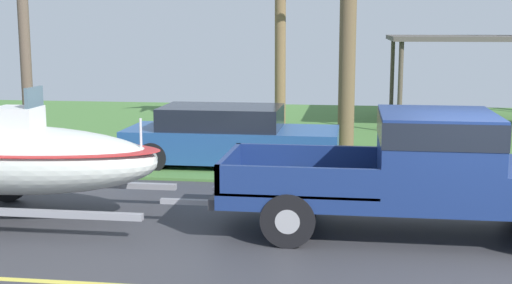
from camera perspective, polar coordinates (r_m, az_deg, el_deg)
The scene contains 5 objects.
ground at distance 18.39m, azimuth 14.40°, elevation -0.72°, with size 36.00×22.00×0.11m.
pickup_truck_towing at distance 10.80m, azimuth 14.37°, elevation -2.07°, with size 5.87×2.01×1.89m.
boat_on_trailer at distance 12.15m, azimuth -20.06°, elevation -1.28°, with size 6.42×2.32×2.20m.
parked_sedan_near at distance 15.70m, azimuth -2.20°, elevation 0.39°, with size 4.78×1.92×1.38m.
carport_awning at distance 23.10m, azimuth 19.29°, elevation 7.93°, with size 6.68×4.93×2.87m.
Camera 1 is at (-2.09, -9.62, 3.16)m, focal length 48.55 mm.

